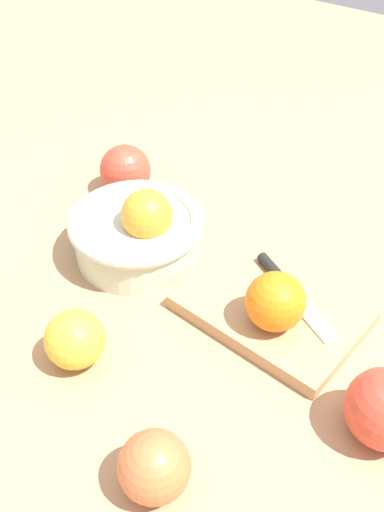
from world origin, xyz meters
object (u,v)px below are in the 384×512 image
Objects in this scene: knife at (285,284)px; bowl at (138,231)px; apple_front_left at (75,339)px; apple_front_right at (154,467)px; cutting_board at (272,309)px; orange_on_board at (275,302)px; apple_back_left at (125,170)px.

bowl is at bearing -168.64° from knife.
apple_front_left and apple_front_right have the same top height.
cutting_board is 0.05m from orange_on_board.
bowl is at bearing 174.79° from orange_on_board.
orange_on_board is at bearing -73.71° from knife.
apple_back_left is (-0.17, 0.29, 0.01)m from apple_front_left.
apple_front_left is at bearing -127.44° from cutting_board.
bowl is 0.15m from apple_back_left.
knife is at bearing 94.51° from apple_front_right.
cutting_board is (0.21, 0.01, -0.03)m from bowl.
cutting_board is at bearing 119.20° from orange_on_board.
apple_front_right is (0.02, -0.26, 0.02)m from cutting_board.
apple_front_left is (-0.14, -0.22, 0.01)m from knife.
apple_front_right is 0.87× the size of apple_back_left.
bowl reaches higher than cutting_board.
apple_front_left is at bearing 157.88° from apple_front_right.
apple_front_right is 0.49m from apple_back_left.
orange_on_board reaches higher than apple_back_left.
bowl reaches higher than knife.
apple_front_left is at bearing -134.66° from orange_on_board.
knife is 0.32m from apple_back_left.
apple_front_right is (0.01, -0.23, -0.02)m from orange_on_board.
apple_front_left is 0.18m from apple_front_right.
apple_front_left is 0.87× the size of apple_back_left.
apple_front_right is at bearing -88.71° from orange_on_board.
apple_back_left is (-0.32, 0.10, 0.03)m from cutting_board.
apple_back_left reaches higher than apple_front_right.
cutting_board is 0.26m from apple_front_right.
apple_front_left is (-0.16, -0.16, -0.02)m from orange_on_board.
apple_front_right reaches higher than cutting_board.
apple_front_right is at bearing -22.12° from apple_front_left.
orange_on_board is 0.23m from apple_front_right.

